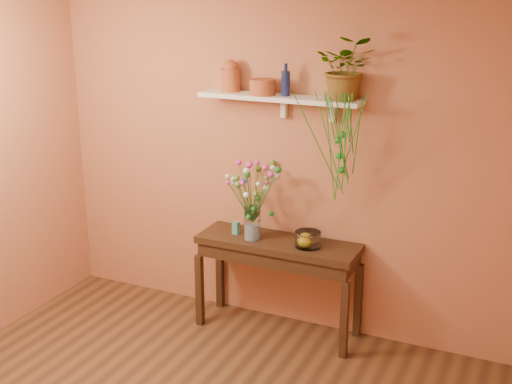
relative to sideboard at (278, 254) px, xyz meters
name	(u,v)px	position (x,y,z in m)	size (l,w,h in m)	color
room	(138,250)	(-0.09, -1.77, 0.67)	(4.04, 4.04, 2.70)	brown
sideboard	(278,254)	(0.00, 0.00, 0.00)	(1.31, 0.42, 0.80)	#3A2516
wall_shelf	(281,98)	(-0.03, 0.11, 1.24)	(1.30, 0.24, 0.19)	white
terracotta_jug	(230,76)	(-0.48, 0.13, 1.38)	(0.17, 0.17, 0.25)	#BA5735
terracotta_pot	(263,87)	(-0.17, 0.07, 1.32)	(0.20, 0.20, 0.12)	#BA5735
blue_bottle	(286,83)	(0.00, 0.10, 1.36)	(0.07, 0.07, 0.25)	#151D49
spider_plant	(347,68)	(0.47, 0.12, 1.49)	(0.42, 0.36, 0.46)	#1A6D1B
plant_fronds	(340,143)	(0.49, -0.02, 0.96)	(0.50, 0.33, 0.84)	#1A6D1B
glass_vase	(252,226)	(-0.20, -0.06, 0.23)	(0.13, 0.13, 0.27)	white
bouquet	(255,183)	(-0.19, -0.03, 0.58)	(0.43, 0.50, 0.48)	#386B28
glass_bowl	(308,240)	(0.26, -0.03, 0.17)	(0.20, 0.20, 0.12)	white
lemon	(305,241)	(0.25, -0.04, 0.16)	(0.08, 0.08, 0.08)	gold
carton	(236,228)	(-0.37, -0.01, 0.17)	(0.05, 0.04, 0.11)	teal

